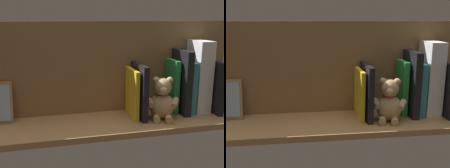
# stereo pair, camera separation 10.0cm
# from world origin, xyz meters

# --- Properties ---
(ground_plane) EXTENTS (1.04, 0.26, 0.02)m
(ground_plane) POSITION_xyz_m (0.00, 0.00, -0.01)
(ground_plane) COLOR #A87A4C
(shelf_back_panel) EXTENTS (1.04, 0.02, 0.36)m
(shelf_back_panel) POSITION_xyz_m (0.00, -0.11, 0.18)
(shelf_back_panel) COLOR olive
(shelf_back_panel) RESTS_ON ground_plane
(book_0) EXTENTS (0.02, 0.13, 0.17)m
(book_0) POSITION_xyz_m (-0.45, -0.03, 0.09)
(book_0) COLOR black
(book_0) RESTS_ON ground_plane
(book_1) EXTENTS (0.02, 0.16, 0.21)m
(book_1) POSITION_xyz_m (-0.42, -0.02, 0.10)
(book_1) COLOR black
(book_1) RESTS_ON ground_plane
(dictionary_thick_white) EXTENTS (0.06, 0.12, 0.29)m
(dictionary_thick_white) POSITION_xyz_m (-0.37, -0.04, 0.14)
(dictionary_thick_white) COLOR white
(dictionary_thick_white) RESTS_ON ground_plane
(book_2) EXTENTS (0.02, 0.12, 0.20)m
(book_2) POSITION_xyz_m (-0.32, -0.04, 0.10)
(book_2) COLOR teal
(book_2) RESTS_ON ground_plane
(book_3) EXTENTS (0.03, 0.14, 0.25)m
(book_3) POSITION_xyz_m (-0.29, -0.03, 0.13)
(book_3) COLOR black
(book_3) RESTS_ON ground_plane
(book_4) EXTENTS (0.02, 0.10, 0.21)m
(book_4) POSITION_xyz_m (-0.26, -0.05, 0.11)
(book_4) COLOR green
(book_4) RESTS_ON ground_plane
(teddy_bear) EXTENTS (0.13, 0.12, 0.16)m
(teddy_bear) POSITION_xyz_m (-0.19, 0.03, 0.07)
(teddy_bear) COLOR tan
(teddy_bear) RESTS_ON ground_plane
(book_5) EXTENTS (0.02, 0.16, 0.21)m
(book_5) POSITION_xyz_m (-0.11, -0.02, 0.10)
(book_5) COLOR black
(book_5) RESTS_ON ground_plane
(book_6) EXTENTS (0.01, 0.14, 0.19)m
(book_6) POSITION_xyz_m (-0.09, -0.03, 0.09)
(book_6) COLOR yellow
(book_6) RESTS_ON ground_plane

